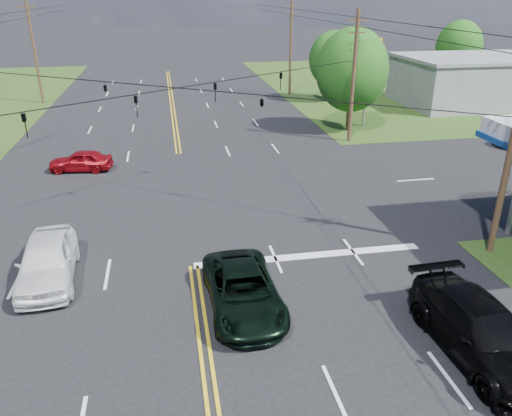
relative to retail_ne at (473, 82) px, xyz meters
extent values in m
plane|color=black|center=(-30.00, -20.00, -2.20)|extent=(280.00, 280.00, 0.00)
cube|color=#264516|center=(5.00, 12.00, -2.20)|extent=(46.00, 48.00, 0.03)
cube|color=silver|center=(-25.00, -28.00, -2.20)|extent=(10.00, 0.50, 0.02)
cube|color=slate|center=(0.00, 0.00, 0.00)|extent=(14.00, 10.00, 4.40)
cylinder|color=#43321C|center=(-17.00, -29.00, 2.55)|extent=(0.28, 0.28, 9.50)
cylinder|color=#43321C|center=(-17.00, -11.00, 2.55)|extent=(0.28, 0.28, 9.50)
cube|color=#43321C|center=(-17.00, -11.00, 6.50)|extent=(1.60, 0.12, 0.12)
cube|color=#43321C|center=(-17.00, -11.00, 5.70)|extent=(1.20, 0.10, 0.10)
cylinder|color=#43321C|center=(-43.00, 8.00, 2.80)|extent=(0.28, 0.28, 10.00)
cube|color=#43321C|center=(-43.00, 8.00, 7.00)|extent=(1.60, 0.12, 0.12)
cube|color=#43321C|center=(-43.00, 8.00, 6.20)|extent=(1.20, 0.10, 0.10)
cylinder|color=#43321C|center=(-17.00, 8.00, 2.80)|extent=(0.28, 0.28, 10.00)
cube|color=#43321C|center=(-17.00, 8.00, 7.00)|extent=(1.60, 0.12, 0.12)
cube|color=#43321C|center=(-17.00, 8.00, 6.20)|extent=(1.20, 0.10, 0.10)
imported|color=black|center=(-36.50, -24.50, 3.22)|extent=(0.17, 0.21, 1.05)
imported|color=black|center=(-32.08, -21.44, 3.22)|extent=(0.17, 0.21, 1.05)
imported|color=black|center=(-27.92, -18.56, 3.22)|extent=(0.17, 0.21, 1.05)
imported|color=black|center=(-23.50, -15.50, 3.22)|extent=(0.17, 0.21, 1.05)
imported|color=black|center=(-33.90, -17.30, 3.50)|extent=(1.24, 0.26, 0.50)
imported|color=black|center=(-26.10, -22.70, 3.50)|extent=(1.24, 0.26, 0.50)
cylinder|color=black|center=(-17.00, -22.00, 6.70)|extent=(0.04, 100.00, 0.04)
cylinder|color=black|center=(-17.00, -22.00, 6.10)|extent=(0.04, 100.00, 0.04)
cylinder|color=#43321C|center=(-16.00, -8.00, -0.55)|extent=(0.36, 0.36, 3.30)
ellipsoid|color=#1B4C14|center=(-16.00, -8.00, 2.67)|extent=(5.70, 5.70, 6.60)
cylinder|color=#43321C|center=(-13.50, 4.00, -0.77)|extent=(0.36, 0.36, 2.86)
ellipsoid|color=#1B4C14|center=(-13.50, 4.00, 2.03)|extent=(4.94, 4.94, 5.72)
cylinder|color=#43321C|center=(4.00, 10.00, -0.66)|extent=(0.36, 0.36, 3.08)
ellipsoid|color=#1B4C14|center=(4.00, 10.00, 2.35)|extent=(5.32, 5.32, 6.16)
imported|color=black|center=(-28.43, -31.30, -1.46)|extent=(2.61, 5.41, 1.49)
imported|color=black|center=(-21.50, -35.06, -1.34)|extent=(2.63, 6.01, 1.72)
imported|color=white|center=(-35.70, -28.00, -1.32)|extent=(2.41, 5.27, 1.75)
imported|color=maroon|center=(-36.25, -14.50, -1.54)|extent=(4.06, 2.02, 1.33)
cylinder|color=#A5A5AA|center=(-14.19, -6.74, 1.43)|extent=(0.20, 0.20, 7.26)
cube|color=#FBA71A|center=(-14.19, -6.74, 4.46)|extent=(2.00, 0.32, 1.00)
camera|label=1|loc=(-30.69, -46.32, 8.37)|focal=35.00mm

